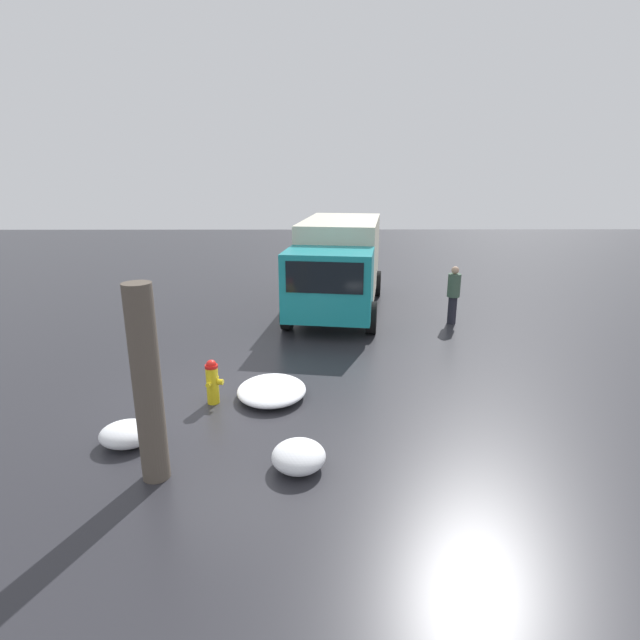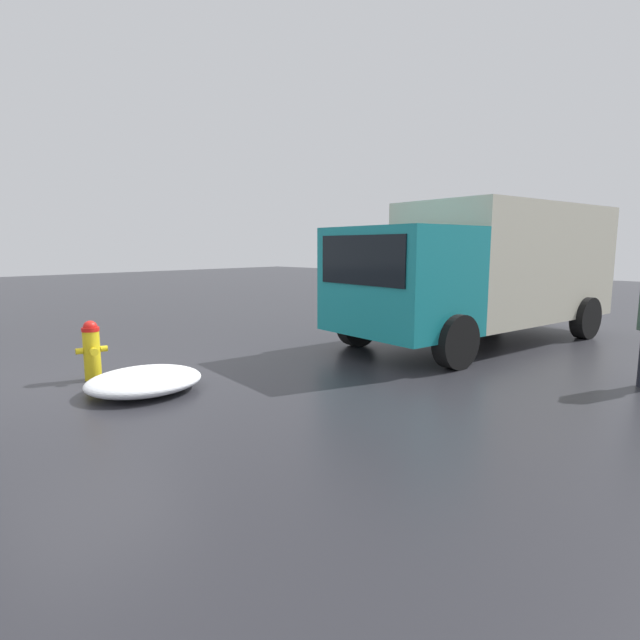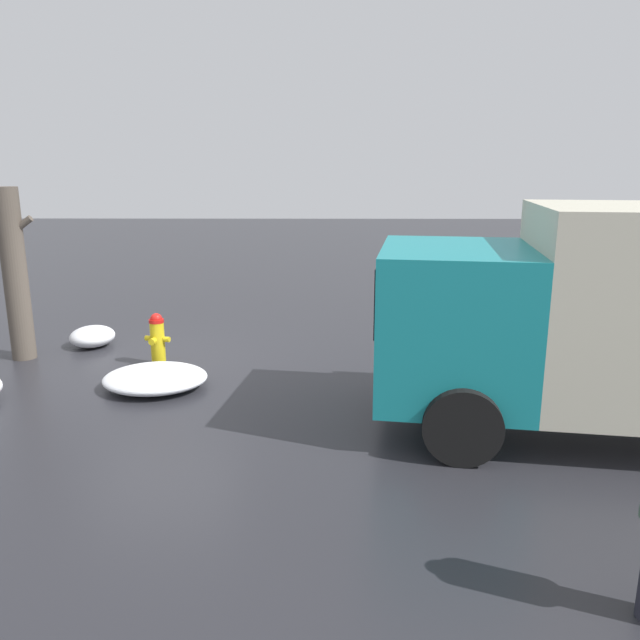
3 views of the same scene
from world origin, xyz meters
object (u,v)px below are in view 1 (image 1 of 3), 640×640
Objects in this scene: delivery_truck at (339,262)px; pedestrian at (453,293)px; fire_hydrant at (212,381)px; tree_trunk at (147,385)px.

pedestrian is at bearing 161.26° from delivery_truck.
tree_trunk reaches higher than fire_hydrant.
delivery_truck is (9.46, -3.10, 0.07)m from tree_trunk.
fire_hydrant is 2.69m from tree_trunk.
pedestrian reaches higher than fire_hydrant.
delivery_truck is 4.06× the size of pedestrian.
delivery_truck reaches higher than pedestrian.
fire_hydrant is 0.13× the size of delivery_truck.
tree_trunk reaches higher than delivery_truck.
tree_trunk is at bearing 80.38° from delivery_truck.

